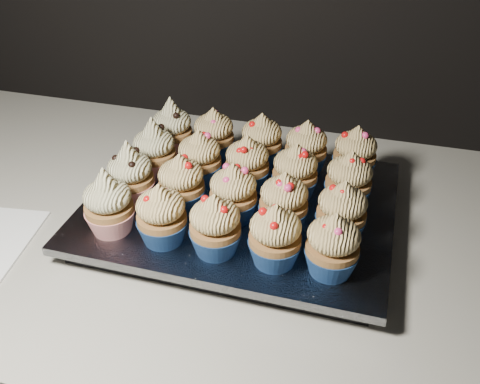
# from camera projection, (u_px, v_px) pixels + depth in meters

# --- Properties ---
(worktop) EXTENTS (2.44, 0.64, 0.04)m
(worktop) POSITION_uv_depth(u_px,v_px,m) (101.00, 208.00, 0.82)
(worktop) COLOR beige
(worktop) RESTS_ON cabinet
(baking_tray) EXTENTS (0.39, 0.30, 0.02)m
(baking_tray) POSITION_uv_depth(u_px,v_px,m) (240.00, 215.00, 0.75)
(baking_tray) COLOR black
(baking_tray) RESTS_ON worktop
(foil_lining) EXTENTS (0.42, 0.33, 0.01)m
(foil_lining) POSITION_uv_depth(u_px,v_px,m) (240.00, 205.00, 0.74)
(foil_lining) COLOR silver
(foil_lining) RESTS_ON baking_tray
(cupcake_0) EXTENTS (0.06, 0.06, 0.10)m
(cupcake_0) POSITION_uv_depth(u_px,v_px,m) (109.00, 204.00, 0.67)
(cupcake_0) COLOR red
(cupcake_0) RESTS_ON foil_lining
(cupcake_1) EXTENTS (0.06, 0.06, 0.08)m
(cupcake_1) POSITION_uv_depth(u_px,v_px,m) (161.00, 216.00, 0.65)
(cupcake_1) COLOR navy
(cupcake_1) RESTS_ON foil_lining
(cupcake_2) EXTENTS (0.06, 0.06, 0.08)m
(cupcake_2) POSITION_uv_depth(u_px,v_px,m) (215.00, 226.00, 0.63)
(cupcake_2) COLOR navy
(cupcake_2) RESTS_ON foil_lining
(cupcake_3) EXTENTS (0.06, 0.06, 0.08)m
(cupcake_3) POSITION_uv_depth(u_px,v_px,m) (275.00, 237.00, 0.62)
(cupcake_3) COLOR navy
(cupcake_3) RESTS_ON foil_lining
(cupcake_4) EXTENTS (0.06, 0.06, 0.08)m
(cupcake_4) POSITION_uv_depth(u_px,v_px,m) (333.00, 246.00, 0.60)
(cupcake_4) COLOR navy
(cupcake_4) RESTS_ON foil_lining
(cupcake_5) EXTENTS (0.06, 0.06, 0.10)m
(cupcake_5) POSITION_uv_depth(u_px,v_px,m) (131.00, 176.00, 0.72)
(cupcake_5) COLOR red
(cupcake_5) RESTS_ON foil_lining
(cupcake_6) EXTENTS (0.06, 0.06, 0.08)m
(cupcake_6) POSITION_uv_depth(u_px,v_px,m) (181.00, 184.00, 0.71)
(cupcake_6) COLOR navy
(cupcake_6) RESTS_ON foil_lining
(cupcake_7) EXTENTS (0.06, 0.06, 0.08)m
(cupcake_7) POSITION_uv_depth(u_px,v_px,m) (233.00, 194.00, 0.69)
(cupcake_7) COLOR navy
(cupcake_7) RESTS_ON foil_lining
(cupcake_8) EXTENTS (0.06, 0.06, 0.08)m
(cupcake_8) POSITION_uv_depth(u_px,v_px,m) (284.00, 203.00, 0.67)
(cupcake_8) COLOR navy
(cupcake_8) RESTS_ON foil_lining
(cupcake_9) EXTENTS (0.06, 0.06, 0.08)m
(cupcake_9) POSITION_uv_depth(u_px,v_px,m) (342.00, 212.00, 0.66)
(cupcake_9) COLOR navy
(cupcake_9) RESTS_ON foil_lining
(cupcake_10) EXTENTS (0.06, 0.06, 0.10)m
(cupcake_10) POSITION_uv_depth(u_px,v_px,m) (154.00, 151.00, 0.78)
(cupcake_10) COLOR red
(cupcake_10) RESTS_ON foil_lining
(cupcake_11) EXTENTS (0.06, 0.06, 0.08)m
(cupcake_11) POSITION_uv_depth(u_px,v_px,m) (200.00, 159.00, 0.76)
(cupcake_11) COLOR navy
(cupcake_11) RESTS_ON foil_lining
(cupcake_12) EXTENTS (0.06, 0.06, 0.08)m
(cupcake_12) POSITION_uv_depth(u_px,v_px,m) (247.00, 164.00, 0.75)
(cupcake_12) COLOR navy
(cupcake_12) RESTS_ON foil_lining
(cupcake_13) EXTENTS (0.06, 0.06, 0.08)m
(cupcake_13) POSITION_uv_depth(u_px,v_px,m) (295.00, 173.00, 0.73)
(cupcake_13) COLOR navy
(cupcake_13) RESTS_ON foil_lining
(cupcake_14) EXTENTS (0.06, 0.06, 0.08)m
(cupcake_14) POSITION_uv_depth(u_px,v_px,m) (349.00, 181.00, 0.71)
(cupcake_14) COLOR navy
(cupcake_14) RESTS_ON foil_lining
(cupcake_15) EXTENTS (0.06, 0.06, 0.10)m
(cupcake_15) POSITION_uv_depth(u_px,v_px,m) (172.00, 129.00, 0.83)
(cupcake_15) COLOR red
(cupcake_15) RESTS_ON foil_lining
(cupcake_16) EXTENTS (0.06, 0.06, 0.08)m
(cupcake_16) POSITION_uv_depth(u_px,v_px,m) (214.00, 135.00, 0.82)
(cupcake_16) COLOR navy
(cupcake_16) RESTS_ON foil_lining
(cupcake_17) EXTENTS (0.06, 0.06, 0.08)m
(cupcake_17) POSITION_uv_depth(u_px,v_px,m) (262.00, 141.00, 0.80)
(cupcake_17) COLOR navy
(cupcake_17) RESTS_ON foil_lining
(cupcake_18) EXTENTS (0.06, 0.06, 0.08)m
(cupcake_18) POSITION_uv_depth(u_px,v_px,m) (306.00, 149.00, 0.78)
(cupcake_18) COLOR navy
(cupcake_18) RESTS_ON foil_lining
(cupcake_19) EXTENTS (0.06, 0.06, 0.08)m
(cupcake_19) POSITION_uv_depth(u_px,v_px,m) (355.00, 154.00, 0.77)
(cupcake_19) COLOR navy
(cupcake_19) RESTS_ON foil_lining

